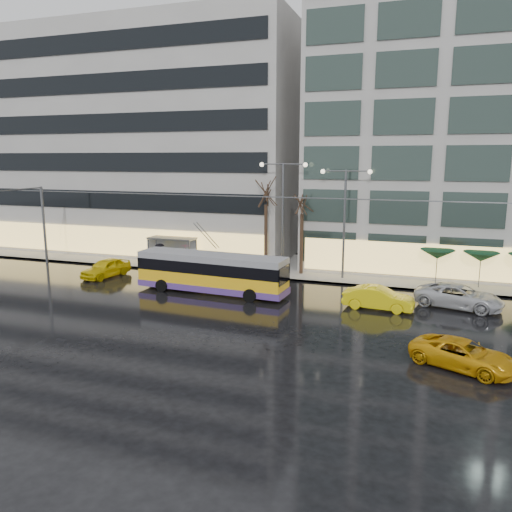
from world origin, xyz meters
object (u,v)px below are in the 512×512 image
at_px(trolleybus, 212,274).
at_px(bus_shelter, 169,245).
at_px(taxi_a, 106,268).
at_px(street_lamp_near, 283,203).

relative_size(trolleybus, bus_shelter, 2.66).
relative_size(trolleybus, taxi_a, 2.52).
bearing_deg(taxi_a, trolleybus, 0.61).
distance_m(bus_shelter, taxi_a, 6.17).
bearing_deg(trolleybus, bus_shelter, 135.80).
height_order(trolleybus, street_lamp_near, street_lamp_near).
bearing_deg(trolleybus, taxi_a, 170.58).
bearing_deg(bus_shelter, street_lamp_near, 0.63).
relative_size(bus_shelter, street_lamp_near, 0.47).
height_order(bus_shelter, street_lamp_near, street_lamp_near).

